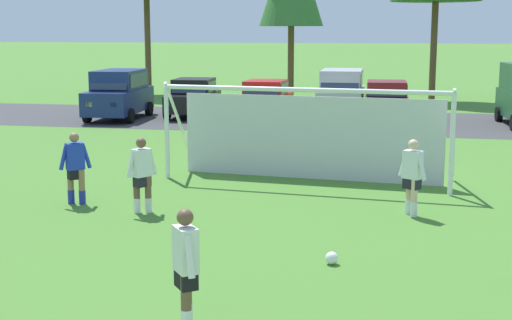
{
  "coord_description": "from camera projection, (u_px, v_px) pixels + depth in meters",
  "views": [
    {
      "loc": [
        2.87,
        -4.76,
        3.91
      ],
      "look_at": [
        -0.28,
        10.74,
        1.08
      ],
      "focal_mm": 51.18,
      "sensor_mm": 36.0,
      "label": 1
    }
  ],
  "objects": [
    {
      "name": "soccer_ball",
      "position": [
        332.0,
        258.0,
        12.3
      ],
      "size": [
        0.22,
        0.22,
        0.22
      ],
      "color": "white",
      "rests_on": "ground"
    },
    {
      "name": "player_striker_near",
      "position": [
        142.0,
        175.0,
        15.66
      ],
      "size": [
        0.56,
        0.6,
        1.64
      ],
      "color": "brown",
      "rests_on": "ground"
    },
    {
      "name": "parked_car_slot_left",
      "position": [
        194.0,
        97.0,
        33.15
      ],
      "size": [
        2.25,
        4.31,
        1.72
      ],
      "color": "black",
      "rests_on": "ground"
    },
    {
      "name": "parked_car_slot_center",
      "position": [
        342.0,
        93.0,
        32.46
      ],
      "size": [
        2.23,
        4.65,
        2.16
      ],
      "color": "#B2B2BC",
      "rests_on": "ground"
    },
    {
      "name": "parked_car_slot_far_left",
      "position": [
        119.0,
        94.0,
        32.23
      ],
      "size": [
        2.36,
        4.71,
        2.16
      ],
      "color": "navy",
      "rests_on": "ground"
    },
    {
      "name": "parked_car_slot_center_left",
      "position": [
        265.0,
        100.0,
        32.0
      ],
      "size": [
        2.08,
        4.22,
        1.72
      ],
      "color": "red",
      "rests_on": "ground"
    },
    {
      "name": "parking_lot_strip",
      "position": [
        336.0,
        121.0,
        31.66
      ],
      "size": [
        52.0,
        8.4,
        0.01
      ],
      "primitive_type": "cube",
      "color": "#3D3D3F",
      "rests_on": "ground"
    },
    {
      "name": "parked_car_slot_center_right",
      "position": [
        386.0,
        101.0,
        31.58
      ],
      "size": [
        2.18,
        4.27,
        1.72
      ],
      "color": "maroon",
      "rests_on": "ground"
    },
    {
      "name": "soccer_goal",
      "position": [
        308.0,
        132.0,
        19.0
      ],
      "size": [
        7.57,
        2.63,
        2.57
      ],
      "color": "white",
      "rests_on": "ground"
    },
    {
      "name": "ground_plane",
      "position": [
        296.0,
        172.0,
        20.32
      ],
      "size": [
        400.0,
        400.0,
        0.0
      ],
      "primitive_type": "plane",
      "color": "#477A2D"
    },
    {
      "name": "player_trailing_back",
      "position": [
        186.0,
        270.0,
        9.5
      ],
      "size": [
        0.45,
        0.68,
        1.64
      ],
      "color": "brown",
      "rests_on": "ground"
    },
    {
      "name": "player_midfield_center",
      "position": [
        75.0,
        168.0,
        16.45
      ],
      "size": [
        0.65,
        0.5,
        1.64
      ],
      "color": "#936B4C",
      "rests_on": "ground"
    },
    {
      "name": "player_winger_right",
      "position": [
        412.0,
        177.0,
        15.44
      ],
      "size": [
        0.62,
        0.54,
        1.64
      ],
      "color": "beige",
      "rests_on": "ground"
    }
  ]
}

